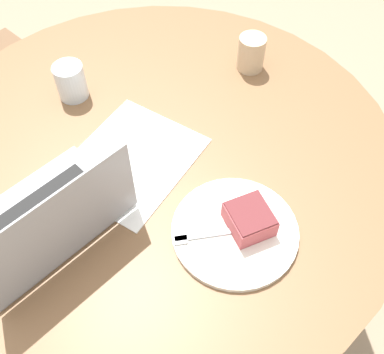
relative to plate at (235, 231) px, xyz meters
The scene contains 9 objects.
ground_plane 0.81m from the plate, 134.44° to the right, with size 12.00×12.00×0.00m, color gray.
dining_table 0.31m from the plate, 134.44° to the right, with size 1.18×1.18×0.75m.
paper_document 0.30m from the plate, 122.36° to the right, with size 0.38×0.36×0.00m.
plate is the anchor object (origin of this frame).
cake_slice 0.04m from the plate, 118.82° to the left, with size 0.12×0.12×0.05m.
fork 0.06m from the plate, 69.38° to the right, with size 0.07×0.17×0.00m.
coffee_glass 0.53m from the plate, behind, with size 0.07×0.07×0.10m.
water_glass 0.57m from the plate, 128.37° to the right, with size 0.08×0.08×0.09m.
laptop 0.39m from the plate, 83.07° to the right, with size 0.40×0.38×0.21m.
Camera 1 is at (0.67, 0.18, 1.57)m, focal length 42.00 mm.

